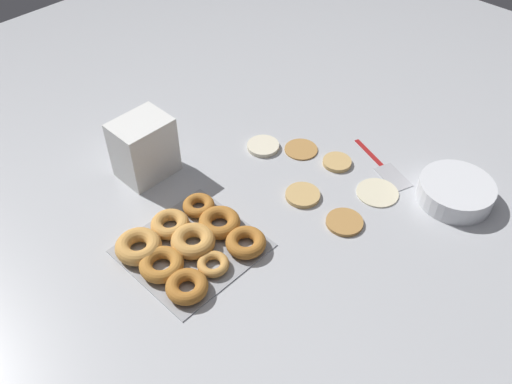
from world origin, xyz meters
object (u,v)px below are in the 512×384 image
Objects in this scene: batter_bowl at (456,192)px; spatula at (388,171)px; pancake_2 at (304,194)px; donut_tray at (188,244)px; pancake_3 at (263,146)px; container_stack at (144,148)px; pancake_1 at (301,149)px; pancake_0 at (345,222)px; pancake_4 at (337,162)px; pancake_5 at (378,192)px.

batter_bowl reaches higher than spatula.
pancake_2 is 0.30× the size of donut_tray.
container_stack reaches higher than pancake_3.
batter_bowl is at bearing 20.90° from pancake_3.
donut_tray is at bearing -83.86° from pancake_1.
pancake_0 is at bearing -1.58° from pancake_2.
spatula is at bearing 22.07° from pancake_1.
batter_bowl is at bearing 60.30° from pancake_0.
pancake_0 is 1.16× the size of pancake_4.
pancake_2 is 0.21m from pancake_5.
container_stack reaches higher than pancake_0.
donut_tray reaches higher than pancake_4.
pancake_5 is (0.28, 0.00, -0.00)m from pancake_1.
pancake_1 is 1.03× the size of pancake_3.
pancake_4 reaches higher than pancake_5.
pancake_3 is 0.83× the size of pancake_5.
pancake_3 is 0.38m from pancake_5.
spatula is at bearing 107.85° from pancake_5.
pancake_1 is 0.32× the size of donut_tray.
pancake_1 is 0.20m from pancake_2.
donut_tray is at bearing -103.35° from pancake_2.
batter_bowl is (0.17, 0.13, 0.02)m from pancake_5.
pancake_4 reaches higher than pancake_1.
pancake_2 and pancake_4 have the same top height.
container_stack reaches higher than donut_tray.
pancake_3 is (-0.23, 0.07, 0.00)m from pancake_2.
pancake_3 is at bearing 108.72° from donut_tray.
spatula is (0.11, 0.25, -0.00)m from pancake_2.
pancake_2 and pancake_3 have the same top height.
pancake_4 is at bearing 47.67° from container_stack.
donut_tray is (-0.23, -0.50, 0.02)m from pancake_5.
pancake_3 reaches higher than pancake_1.
container_stack is at bearing -132.33° from pancake_4.
donut_tray is (-0.07, -0.52, 0.01)m from pancake_4.
pancake_1 is 0.41× the size of spatula.
pancake_0 is 0.84× the size of pancake_5.
pancake_0 is 0.59m from container_stack.
pancake_4 is at bearing 82.88° from donut_tray.
pancake_2 is 0.40× the size of spatula.
pancake_0 is 0.32m from pancake_1.
batter_bowl is (0.44, 0.13, 0.02)m from pancake_1.
pancake_3 is at bearing -168.08° from pancake_5.
pancake_1 is at bearing 39.08° from pancake_3.
pancake_4 is at bearing 25.22° from pancake_3.
container_stack is (-0.70, -0.52, 0.06)m from batter_bowl.
pancake_3 is at bearing -154.78° from pancake_4.
pancake_1 is at bearing 96.14° from donut_tray.
container_stack is at bearing -115.87° from spatula.
container_stack is at bearing -148.69° from pancake_2.
pancake_3 is at bearing 168.07° from pancake_0.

